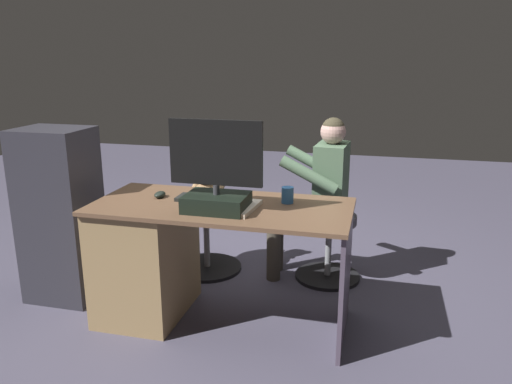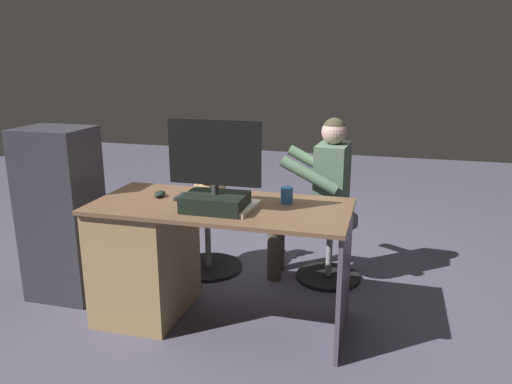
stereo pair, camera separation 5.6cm
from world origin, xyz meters
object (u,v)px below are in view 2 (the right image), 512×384
Objects in this scene: monitor at (215,183)px; keyboard at (212,199)px; person at (318,187)px; teddy_bear at (207,188)px; cup at (287,195)px; visitor_chair at (330,242)px; computer_mouse at (160,194)px; tv_remote at (183,203)px; desk at (160,253)px; office_chair_teddy at (208,236)px.

keyboard is at bearing -63.27° from monitor.
monitor reaches higher than person.
teddy_bear reaches higher than keyboard.
monitor is 0.45× the size of person.
monitor is 0.43m from cup.
cup is 0.20× the size of visitor_chair.
cup is at bearing 140.88° from teddy_bear.
tv_remote is (-0.20, 0.11, -0.01)m from computer_mouse.
keyboard reaches higher than desk.
desk is 1.17m from person.
keyboard is (-0.32, -0.06, 0.35)m from desk.
cup is at bearing -170.47° from desk.
cup is at bearing -174.39° from computer_mouse.
computer_mouse is 1.27m from visitor_chair.
monitor is 0.23m from keyboard.
cup is at bearing 168.16° from tv_remote.
teddy_bear is (0.27, -0.64, -0.12)m from keyboard.
monitor reaches higher than teddy_bear.
person is at bearing -176.53° from teddy_bear.
keyboard is 4.50× the size of cup.
tv_remote reaches higher than desk.
visitor_chair is at bearing -162.87° from tv_remote.
visitor_chair is at bearing -121.93° from monitor.
monitor is 1.23× the size of keyboard.
desk is at bearing 9.53° from cup.
visitor_chair is (-0.75, -0.82, -0.47)m from tv_remote.
desk is 3.10× the size of visitor_chair.
monitor reaches higher than cup.
cup reaches higher than computer_mouse.
computer_mouse reaches higher than keyboard.
teddy_bear is (-0.05, -0.65, -0.13)m from computer_mouse.
tv_remote is at bearing 100.85° from teddy_bear.
teddy_bear is (0.71, -0.57, -0.16)m from cup.
visitor_chair is at bearing -175.67° from office_chair_teddy.
cup reaches higher than visitor_chair.
monitor is at bearing 113.77° from teddy_bear.
person is at bearing -127.50° from keyboard.
office_chair_teddy is (-0.05, -0.64, -0.49)m from computer_mouse.
cup reaches higher than keyboard.
teddy_bear is (-0.05, -0.70, 0.23)m from desk.
visitor_chair is at bearing -141.20° from desk.
computer_mouse is at bearing 5.61° from cup.
cup is (-0.43, -0.07, 0.04)m from keyboard.
keyboard is 1.04m from visitor_chair.
monitor is at bearing 158.91° from computer_mouse.
computer_mouse is 1.10m from person.
monitor is 3.43× the size of tv_remote.
teddy_bear is at bearing -94.81° from computer_mouse.
desk is at bearing 38.80° from visitor_chair.
computer_mouse reaches higher than office_chair_teddy.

